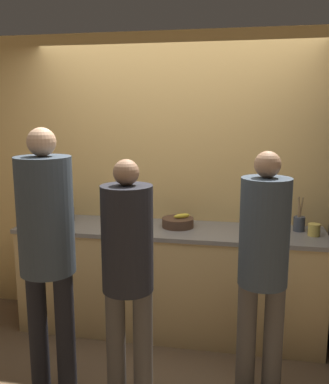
# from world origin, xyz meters

# --- Properties ---
(ground_plane) EXTENTS (14.00, 14.00, 0.00)m
(ground_plane) POSITION_xyz_m (0.00, 0.00, 0.00)
(ground_plane) COLOR brown
(wall_back) EXTENTS (5.20, 0.06, 2.60)m
(wall_back) POSITION_xyz_m (0.00, 0.67, 1.30)
(wall_back) COLOR #E0B266
(wall_back) RESTS_ON ground_plane
(counter) EXTENTS (2.61, 0.65, 0.94)m
(counter) POSITION_xyz_m (0.00, 0.36, 0.47)
(counter) COLOR tan
(counter) RESTS_ON ground_plane
(person_left) EXTENTS (0.36, 0.36, 1.83)m
(person_left) POSITION_xyz_m (-0.63, -0.64, 1.10)
(person_left) COLOR black
(person_left) RESTS_ON ground_plane
(person_center) EXTENTS (0.33, 0.33, 1.64)m
(person_center) POSITION_xyz_m (-0.10, -0.61, 0.96)
(person_center) COLOR #4C4742
(person_center) RESTS_ON ground_plane
(person_right) EXTENTS (0.32, 0.32, 1.68)m
(person_right) POSITION_xyz_m (0.76, -0.41, 0.98)
(person_right) COLOR #4C4742
(person_right) RESTS_ON ground_plane
(fruit_bowl) EXTENTS (0.27, 0.27, 0.12)m
(fruit_bowl) POSITION_xyz_m (0.07, 0.39, 0.98)
(fruit_bowl) COLOR #4C3323
(fruit_bowl) RESTS_ON counter
(utensil_crock) EXTENTS (0.09, 0.09, 0.29)m
(utensil_crock) POSITION_xyz_m (1.08, 0.46, 1.01)
(utensil_crock) COLOR #3D424C
(utensil_crock) RESTS_ON counter
(bottle_dark) EXTENTS (0.06, 0.06, 0.18)m
(bottle_dark) POSITION_xyz_m (-0.91, 0.41, 1.01)
(bottle_dark) COLOR #333338
(bottle_dark) RESTS_ON counter
(cup_white) EXTENTS (0.09, 0.09, 0.10)m
(cup_white) POSITION_xyz_m (-0.42, 0.24, 0.99)
(cup_white) COLOR white
(cup_white) RESTS_ON counter
(cup_yellow) EXTENTS (0.10, 0.10, 0.10)m
(cup_yellow) POSITION_xyz_m (1.18, 0.34, 0.99)
(cup_yellow) COLOR gold
(cup_yellow) RESTS_ON counter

